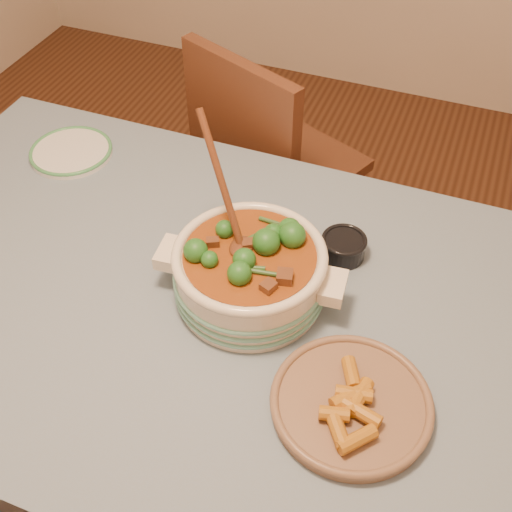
{
  "coord_description": "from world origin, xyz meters",
  "views": [
    {
      "loc": [
        0.46,
        -0.81,
        1.83
      ],
      "look_at": [
        0.12,
        0.06,
        0.87
      ],
      "focal_mm": 45.0,
      "sensor_mm": 36.0,
      "label": 1
    }
  ],
  "objects_px": {
    "stew_casserole": "(250,269)",
    "fried_plate": "(351,402)",
    "chair_far": "(266,162)",
    "condiment_bowl": "(344,246)",
    "white_plate": "(71,152)",
    "dining_table": "(198,320)"
  },
  "relations": [
    {
      "from": "condiment_bowl",
      "to": "chair_far",
      "type": "distance_m",
      "value": 0.71
    },
    {
      "from": "fried_plate",
      "to": "white_plate",
      "type": "bearing_deg",
      "value": 152.16
    },
    {
      "from": "stew_casserole",
      "to": "condiment_bowl",
      "type": "relative_size",
      "value": 3.15
    },
    {
      "from": "stew_casserole",
      "to": "condiment_bowl",
      "type": "distance_m",
      "value": 0.25
    },
    {
      "from": "stew_casserole",
      "to": "chair_far",
      "type": "bearing_deg",
      "value": 107.59
    },
    {
      "from": "condiment_bowl",
      "to": "chair_far",
      "type": "bearing_deg",
      "value": 125.83
    },
    {
      "from": "white_plate",
      "to": "fried_plate",
      "type": "bearing_deg",
      "value": -27.84
    },
    {
      "from": "dining_table",
      "to": "condiment_bowl",
      "type": "height_order",
      "value": "condiment_bowl"
    },
    {
      "from": "dining_table",
      "to": "condiment_bowl",
      "type": "relative_size",
      "value": 12.73
    },
    {
      "from": "stew_casserole",
      "to": "white_plate",
      "type": "distance_m",
      "value": 0.71
    },
    {
      "from": "chair_far",
      "to": "condiment_bowl",
      "type": "bearing_deg",
      "value": 148.94
    },
    {
      "from": "dining_table",
      "to": "stew_casserole",
      "type": "relative_size",
      "value": 4.04
    },
    {
      "from": "stew_casserole",
      "to": "fried_plate",
      "type": "distance_m",
      "value": 0.35
    },
    {
      "from": "dining_table",
      "to": "white_plate",
      "type": "xyz_separation_m",
      "value": [
        -0.53,
        0.34,
        0.1
      ]
    },
    {
      "from": "condiment_bowl",
      "to": "fried_plate",
      "type": "xyz_separation_m",
      "value": [
        0.13,
        -0.39,
        -0.01
      ]
    },
    {
      "from": "stew_casserole",
      "to": "white_plate",
      "type": "relative_size",
      "value": 1.4
    },
    {
      "from": "stew_casserole",
      "to": "white_plate",
      "type": "xyz_separation_m",
      "value": [
        -0.65,
        0.3,
        -0.07
      ]
    },
    {
      "from": "fried_plate",
      "to": "chair_far",
      "type": "height_order",
      "value": "chair_far"
    },
    {
      "from": "stew_casserole",
      "to": "condiment_bowl",
      "type": "xyz_separation_m",
      "value": [
        0.16,
        0.19,
        -0.05
      ]
    },
    {
      "from": "stew_casserole",
      "to": "white_plate",
      "type": "height_order",
      "value": "stew_casserole"
    },
    {
      "from": "dining_table",
      "to": "stew_casserole",
      "type": "xyz_separation_m",
      "value": [
        0.11,
        0.04,
        0.17
      ]
    },
    {
      "from": "condiment_bowl",
      "to": "fried_plate",
      "type": "distance_m",
      "value": 0.41
    }
  ]
}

